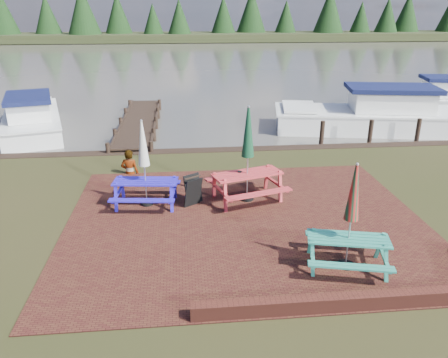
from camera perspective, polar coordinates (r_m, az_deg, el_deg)
ground at (r=10.28m, az=3.66°, el=-8.11°), size 120.00×120.00×0.00m
paving at (r=11.15m, az=2.85°, el=-5.53°), size 9.00×7.50×0.02m
brick_wall at (r=8.87m, az=20.55°, el=-13.81°), size 6.21×1.79×0.30m
water at (r=46.11m, az=-3.85°, el=15.22°), size 120.00×60.00×0.02m
far_treeline at (r=74.84m, az=-4.77°, el=20.15°), size 120.00×10.00×8.10m
picnic_table_teal at (r=9.28m, az=16.03°, el=-6.83°), size 1.95×1.81×2.29m
picnic_table_red at (r=12.00m, az=3.08°, el=1.32°), size 2.33×2.19×2.66m
picnic_table_blue at (r=11.90m, az=-10.26°, el=0.28°), size 1.87×1.71×2.37m
chalkboard at (r=11.90m, az=-4.06°, el=-1.52°), size 0.54×0.73×0.82m
jetty at (r=20.78m, az=-11.02°, el=7.36°), size 1.76×9.08×1.00m
boat_jetty at (r=21.46m, az=-23.80°, el=7.11°), size 4.09×7.09×1.95m
boat_near at (r=21.00m, az=18.64°, el=7.75°), size 8.58×4.30×2.22m
boat_far at (r=25.90m, az=26.24°, el=9.05°), size 7.11×3.76×2.11m
person at (r=14.31m, az=-12.40°, el=3.68°), size 0.65×0.50×1.61m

